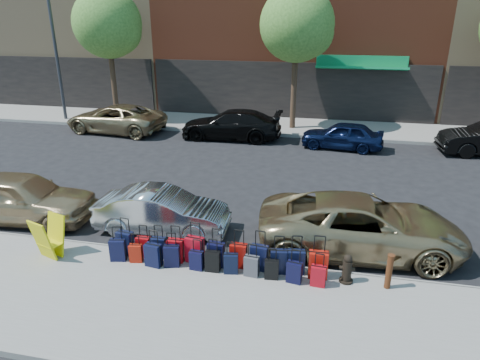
% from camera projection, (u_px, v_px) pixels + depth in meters
% --- Properties ---
extents(ground, '(120.00, 120.00, 0.00)m').
position_uv_depth(ground, '(252.00, 196.00, 15.15)').
color(ground, black).
rests_on(ground, ground).
extents(sidewalk_near, '(60.00, 4.00, 0.15)m').
position_uv_depth(sidewalk_near, '(196.00, 310.00, 9.20)').
color(sidewalk_near, gray).
rests_on(sidewalk_near, ground).
extents(sidewalk_far, '(60.00, 4.00, 0.15)m').
position_uv_depth(sidewalk_far, '(284.00, 126.00, 24.24)').
color(sidewalk_far, gray).
rests_on(sidewalk_far, ground).
extents(curb_near, '(60.00, 0.08, 0.15)m').
position_uv_depth(curb_near, '(220.00, 260.00, 11.04)').
color(curb_near, gray).
rests_on(curb_near, ground).
extents(curb_far, '(60.00, 0.08, 0.15)m').
position_uv_depth(curb_far, '(280.00, 135.00, 22.40)').
color(curb_far, gray).
rests_on(curb_far, ground).
extents(tree_left, '(3.80, 3.80, 7.27)m').
position_uv_depth(tree_left, '(110.00, 25.00, 23.76)').
color(tree_left, black).
rests_on(tree_left, sidewalk_far).
extents(tree_center, '(3.80, 3.80, 7.27)m').
position_uv_depth(tree_center, '(300.00, 27.00, 21.72)').
color(tree_center, black).
rests_on(tree_center, sidewalk_far).
extents(streetlight, '(2.59, 0.18, 8.00)m').
position_uv_depth(streetlight, '(57.00, 40.00, 23.97)').
color(streetlight, '#333338').
rests_on(streetlight, sidewalk_far).
extents(suitcase_front_0, '(0.45, 0.29, 1.01)m').
position_uv_depth(suitcase_front_0, '(125.00, 243.00, 11.10)').
color(suitcase_front_0, black).
rests_on(suitcase_front_0, sidewalk_near).
extents(suitcase_front_1, '(0.36, 0.20, 0.87)m').
position_uv_depth(suitcase_front_1, '(144.00, 247.00, 11.01)').
color(suitcase_front_1, maroon).
rests_on(suitcase_front_1, sidewalk_near).
extents(suitcase_front_2, '(0.38, 0.22, 0.89)m').
position_uv_depth(suitcase_front_2, '(159.00, 247.00, 10.96)').
color(suitcase_front_2, black).
rests_on(suitcase_front_2, sidewalk_near).
extents(suitcase_front_3, '(0.40, 0.22, 0.97)m').
position_uv_depth(suitcase_front_3, '(176.00, 250.00, 10.77)').
color(suitcase_front_3, '#A00A10').
rests_on(suitcase_front_3, sidewalk_near).
extents(suitcase_front_4, '(0.48, 0.31, 1.08)m').
position_uv_depth(suitcase_front_4, '(195.00, 250.00, 10.74)').
color(suitcase_front_4, '#A00A17').
rests_on(suitcase_front_4, sidewalk_near).
extents(suitcase_front_5, '(0.43, 0.26, 0.99)m').
position_uv_depth(suitcase_front_5, '(216.00, 254.00, 10.59)').
color(suitcase_front_5, black).
rests_on(suitcase_front_5, sidewalk_near).
extents(suitcase_front_6, '(0.41, 0.23, 0.99)m').
position_uv_depth(suitcase_front_6, '(238.00, 255.00, 10.53)').
color(suitcase_front_6, maroon).
rests_on(suitcase_front_6, sidewalk_near).
extents(suitcase_front_7, '(0.45, 0.28, 1.02)m').
position_uv_depth(suitcase_front_7, '(259.00, 257.00, 10.43)').
color(suitcase_front_7, black).
rests_on(suitcase_front_7, sidewalk_near).
extents(suitcase_front_8, '(0.43, 0.27, 0.97)m').
position_uv_depth(suitcase_front_8, '(279.00, 261.00, 10.29)').
color(suitcase_front_8, black).
rests_on(suitcase_front_8, sidewalk_near).
extents(suitcase_front_9, '(0.44, 0.29, 0.99)m').
position_uv_depth(suitcase_front_9, '(296.00, 262.00, 10.26)').
color(suitcase_front_9, black).
rests_on(suitcase_front_9, sidewalk_near).
extents(suitcase_front_10, '(0.46, 0.26, 1.08)m').
position_uv_depth(suitcase_front_10, '(318.00, 265.00, 10.10)').
color(suitcase_front_10, '#AD150B').
rests_on(suitcase_front_10, sidewalk_near).
extents(suitcase_back_0, '(0.42, 0.30, 0.92)m').
position_uv_depth(suitcase_back_0, '(118.00, 250.00, 10.82)').
color(suitcase_back_0, black).
rests_on(suitcase_back_0, sidewalk_near).
extents(suitcase_back_1, '(0.35, 0.24, 0.76)m').
position_uv_depth(suitcase_back_1, '(136.00, 253.00, 10.77)').
color(suitcase_back_1, '#A41A0A').
rests_on(suitcase_back_1, sidewalk_near).
extents(suitcase_back_2, '(0.43, 0.29, 0.95)m').
position_uv_depth(suitcase_back_2, '(153.00, 255.00, 10.58)').
color(suitcase_back_2, black).
rests_on(suitcase_back_2, sidewalk_near).
extents(suitcase_back_3, '(0.41, 0.29, 0.90)m').
position_uv_depth(suitcase_back_3, '(172.00, 256.00, 10.57)').
color(suitcase_back_3, black).
rests_on(suitcase_back_3, sidewalk_near).
extents(suitcase_back_4, '(0.35, 0.22, 0.79)m').
position_uv_depth(suitcase_back_4, '(197.00, 260.00, 10.45)').
color(suitcase_back_4, black).
rests_on(suitcase_back_4, sidewalk_near).
extents(suitcase_back_5, '(0.36, 0.21, 0.85)m').
position_uv_depth(suitcase_back_5, '(213.00, 261.00, 10.37)').
color(suitcase_back_5, black).
rests_on(suitcase_back_5, sidewalk_near).
extents(suitcase_back_6, '(0.37, 0.25, 0.82)m').
position_uv_depth(suitcase_back_6, '(231.00, 263.00, 10.30)').
color(suitcase_back_6, black).
rests_on(suitcase_back_6, sidewalk_near).
extents(suitcase_back_7, '(0.36, 0.23, 0.83)m').
position_uv_depth(suitcase_back_7, '(252.00, 266.00, 10.19)').
color(suitcase_back_7, '#434349').
rests_on(suitcase_back_7, sidewalk_near).
extents(suitcase_back_8, '(0.34, 0.21, 0.77)m').
position_uv_depth(suitcase_back_8, '(272.00, 269.00, 10.08)').
color(suitcase_back_8, black).
rests_on(suitcase_back_8, sidewalk_near).
extents(suitcase_back_9, '(0.38, 0.26, 0.84)m').
position_uv_depth(suitcase_back_9, '(294.00, 272.00, 9.94)').
color(suitcase_back_9, black).
rests_on(suitcase_back_9, sidewalk_near).
extents(suitcase_back_10, '(0.35, 0.22, 0.81)m').
position_uv_depth(suitcase_back_10, '(318.00, 276.00, 9.81)').
color(suitcase_back_10, '#A20A16').
rests_on(suitcase_back_10, sidewalk_near).
extents(fire_hydrant, '(0.36, 0.32, 0.72)m').
position_uv_depth(fire_hydrant, '(347.00, 269.00, 9.92)').
color(fire_hydrant, black).
rests_on(fire_hydrant, sidewalk_near).
extents(bollard, '(0.16, 0.16, 0.86)m').
position_uv_depth(bollard, '(389.00, 271.00, 9.66)').
color(bollard, '#38190C').
rests_on(bollard, sidewalk_near).
extents(display_rack, '(0.79, 0.83, 1.09)m').
position_uv_depth(display_rack, '(49.00, 238.00, 10.89)').
color(display_rack, '#D8D10C').
rests_on(display_rack, sidewalk_near).
extents(car_near_0, '(4.65, 2.17, 1.54)m').
position_uv_depth(car_near_0, '(21.00, 197.00, 13.10)').
color(car_near_0, tan).
rests_on(car_near_0, ground).
extents(car_near_1, '(3.95, 1.52, 1.28)m').
position_uv_depth(car_near_1, '(162.00, 211.00, 12.48)').
color(car_near_1, '#B9BCC1').
rests_on(car_near_1, ground).
extents(car_near_2, '(5.62, 2.93, 1.51)m').
position_uv_depth(car_near_2, '(361.00, 225.00, 11.41)').
color(car_near_2, tan).
rests_on(car_near_2, ground).
extents(car_far_0, '(5.59, 3.01, 1.49)m').
position_uv_depth(car_far_0, '(116.00, 118.00, 23.06)').
color(car_far_0, '#9A865E').
rests_on(car_far_0, ground).
extents(car_far_1, '(5.15, 2.15, 1.49)m').
position_uv_depth(car_far_1, '(231.00, 125.00, 21.82)').
color(car_far_1, black).
rests_on(car_far_1, ground).
extents(car_far_2, '(3.95, 1.95, 1.29)m').
position_uv_depth(car_far_2, '(342.00, 135.00, 20.23)').
color(car_far_2, '#0C1536').
rests_on(car_far_2, ground).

